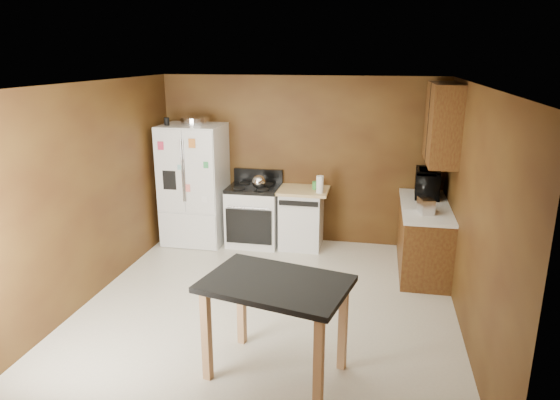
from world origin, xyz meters
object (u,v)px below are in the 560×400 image
(pen_cup, at_px, (167,121))
(green_canister, at_px, (316,185))
(microwave, at_px, (428,184))
(refrigerator, at_px, (194,184))
(roasting_pan, at_px, (195,121))
(toaster, at_px, (426,206))
(kettle, at_px, (259,182))
(paper_towel, at_px, (320,184))
(dishwasher, at_px, (301,217))
(island, at_px, (276,296))
(gas_range, at_px, (254,214))

(pen_cup, xyz_separation_m, green_canister, (2.15, 0.26, -0.91))
(microwave, bearing_deg, refrigerator, 93.53)
(roasting_pan, distance_m, toaster, 3.49)
(roasting_pan, distance_m, kettle, 1.30)
(roasting_pan, xyz_separation_m, paper_towel, (1.88, -0.12, -0.84))
(roasting_pan, bearing_deg, refrigerator, -117.12)
(kettle, height_order, dishwasher, kettle)
(paper_towel, height_order, dishwasher, paper_towel)
(roasting_pan, relative_size, toaster, 1.63)
(toaster, height_order, island, toaster)
(kettle, height_order, microwave, microwave)
(roasting_pan, relative_size, pen_cup, 3.68)
(green_canister, xyz_separation_m, island, (0.06, -3.19, -0.18))
(toaster, height_order, gas_range, gas_range)
(refrigerator, bearing_deg, green_canister, 4.04)
(paper_towel, relative_size, toaster, 0.97)
(roasting_pan, height_order, microwave, roasting_pan)
(microwave, distance_m, dishwasher, 1.87)
(kettle, distance_m, island, 3.15)
(pen_cup, distance_m, green_canister, 2.35)
(kettle, height_order, green_canister, kettle)
(pen_cup, relative_size, gas_range, 0.10)
(toaster, bearing_deg, paper_towel, 139.30)
(toaster, xyz_separation_m, dishwasher, (-1.68, 0.85, -0.54))
(pen_cup, height_order, island, pen_cup)
(kettle, relative_size, toaster, 0.80)
(microwave, bearing_deg, island, 157.01)
(kettle, distance_m, toaster, 2.41)
(island, bearing_deg, dishwasher, 94.71)
(paper_towel, relative_size, green_canister, 2.18)
(microwave, bearing_deg, pen_cup, 95.47)
(paper_towel, distance_m, island, 3.01)
(toaster, bearing_deg, microwave, 70.51)
(pen_cup, relative_size, kettle, 0.56)
(refrigerator, relative_size, island, 1.30)
(green_canister, distance_m, dishwasher, 0.53)
(refrigerator, relative_size, gas_range, 1.64)
(pen_cup, bearing_deg, roasting_pan, 28.57)
(roasting_pan, distance_m, island, 3.79)
(paper_towel, bearing_deg, gas_range, 173.27)
(roasting_pan, bearing_deg, toaster, -14.27)
(toaster, bearing_deg, gas_range, 147.17)
(roasting_pan, bearing_deg, microwave, -0.50)
(pen_cup, xyz_separation_m, microwave, (3.72, 0.16, -0.79))
(pen_cup, xyz_separation_m, kettle, (1.33, 0.09, -0.86))
(dishwasher, bearing_deg, gas_range, -178.06)
(kettle, distance_m, gas_range, 0.56)
(roasting_pan, height_order, island, roasting_pan)
(kettle, xyz_separation_m, toaster, (2.30, -0.73, -0.01))
(toaster, bearing_deg, island, -135.64)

